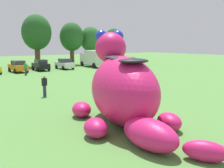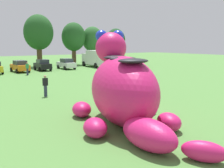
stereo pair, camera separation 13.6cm
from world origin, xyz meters
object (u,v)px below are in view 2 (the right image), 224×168
car_black (42,65)px  box_truck (95,58)px  giant_inflatable_creature (123,89)px  spectator_mid_field (27,69)px  car_white (66,64)px  car_orange (20,66)px  spectator_near_inflatable (45,86)px

car_black → box_truck: bearing=3.6°
giant_inflatable_creature → spectator_mid_field: 24.45m
car_black → giant_inflatable_creature: bearing=-102.7°
car_black → box_truck: box_truck is taller
car_white → spectator_mid_field: 9.08m
car_orange → car_black: same height
box_truck → spectator_mid_field: box_truck is taller
spectator_near_inflatable → spectator_mid_field: bearing=77.4°
spectator_mid_field → spectator_near_inflatable: bearing=-102.6°
car_black → spectator_near_inflatable: (-7.21, -19.71, -0.01)m
box_truck → spectator_mid_field: size_ratio=3.82×
car_orange → box_truck: size_ratio=0.64×
giant_inflatable_creature → car_white: (10.53, 28.83, -0.97)m
car_white → spectator_near_inflatable: bearing=-119.8°
giant_inflatable_creature → spectator_near_inflatable: (-0.72, 9.15, -0.98)m
car_black → spectator_near_inflatable: size_ratio=2.45×
giant_inflatable_creature → car_black: size_ratio=2.39×
car_orange → spectator_mid_field: 4.17m
spectator_mid_field → box_truck: bearing=20.7°
car_orange → box_truck: box_truck is taller
car_white → spectator_mid_field: car_white is taller
spectator_mid_field → car_orange: bearing=86.7°
car_black → spectator_mid_field: 5.96m
car_orange → car_white: bearing=2.9°
car_orange → box_truck: bearing=4.4°
spectator_near_inflatable → box_truck: bearing=49.8°
car_orange → car_black: 3.60m
car_white → box_truck: size_ratio=0.63×
car_orange → car_black: (3.58, 0.41, 0.00)m
car_white → box_truck: box_truck is taller
giant_inflatable_creature → car_white: giant_inflatable_creature is taller
giant_inflatable_creature → spectator_mid_field: size_ratio=5.86×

